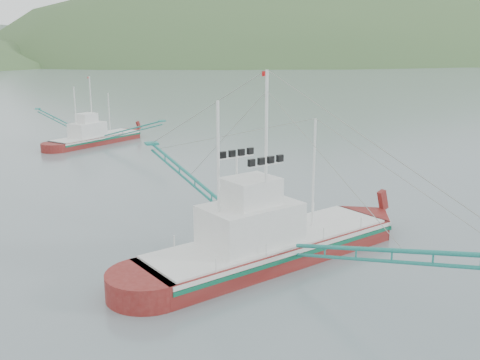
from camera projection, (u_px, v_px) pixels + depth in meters
name	position (u px, v px, depth m)	size (l,w,h in m)	color
ground	(273.00, 249.00, 34.54)	(1200.00, 1200.00, 0.00)	slate
main_boat	(270.00, 223.00, 32.23)	(17.43, 29.84, 12.35)	maroon
bg_boat_far	(95.00, 128.00, 71.72)	(17.69, 21.36, 9.69)	maroon
headland_right	(317.00, 61.00, 507.42)	(684.00, 432.00, 306.00)	#3E5E30
ridge_distant	(76.00, 60.00, 552.56)	(960.00, 400.00, 240.00)	slate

